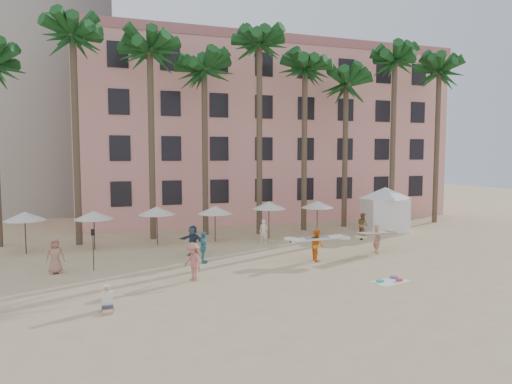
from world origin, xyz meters
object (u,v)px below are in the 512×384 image
object	(u,v)px
cabana	(385,205)
carrier_white	(317,244)
pink_hotel	(259,136)
carrier_yellow	(377,237)

from	to	relation	value
cabana	carrier_white	world-z (taller)	cabana
pink_hotel	cabana	size ratio (longest dim) A/B	6.51
carrier_yellow	carrier_white	xyz separation A→B (m)	(-4.41, -0.56, -0.03)
cabana	carrier_white	size ratio (longest dim) A/B	1.67
cabana	carrier_yellow	xyz separation A→B (m)	(-5.42, -7.03, -1.05)
cabana	carrier_white	bearing A→B (deg)	-142.33
pink_hotel	cabana	xyz separation A→B (m)	(6.02, -13.38, -5.93)
carrier_yellow	pink_hotel	bearing A→B (deg)	91.68
pink_hotel	carrier_yellow	bearing A→B (deg)	-88.32
cabana	carrier_white	distance (m)	12.47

